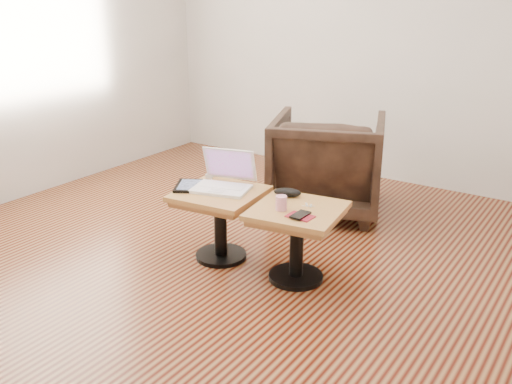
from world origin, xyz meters
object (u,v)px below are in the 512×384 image
Objects in this scene: laptop at (224,181)px; striped_cup at (281,203)px; armchair at (327,164)px; side_table_right at (297,226)px; side_table_left at (220,208)px.

striped_cup is (0.50, -0.12, -0.01)m from laptop.
armchair is (-0.31, 1.17, -0.12)m from striped_cup.
side_table_right is 0.59m from laptop.
side_table_right is 0.68× the size of armchair.
laptop is (-0.56, 0.05, 0.16)m from side_table_right.
side_table_right is 1.16m from armchair.
laptop is 4.95× the size of striped_cup.
laptop is (-0.02, 0.07, 0.16)m from side_table_left.
striped_cup is 0.10× the size of armchair.
side_table_left is 0.51m from striped_cup.
striped_cup is at bearing -12.26° from side_table_left.
laptop is 0.51m from striped_cup.
side_table_left is 0.66× the size of armchair.
side_table_right is 0.18m from striped_cup.
striped_cup reaches higher than side_table_left.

